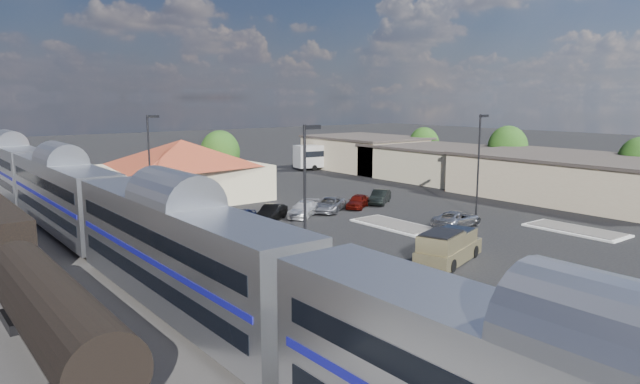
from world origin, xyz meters
TOP-DOWN VIEW (x-y plane):
  - ground at (0.00, 0.00)m, footprint 280.00×280.00m
  - railbed at (-21.00, 8.00)m, footprint 16.00×100.00m
  - platform at (-12.00, 6.00)m, footprint 5.50×92.00m
  - passenger_train at (-18.00, 15.86)m, footprint 3.00×104.00m
  - station_depot at (-4.56, 24.00)m, footprint 18.35×12.24m
  - buildings_east at (28.00, 14.28)m, footprint 14.40×51.40m
  - traffic_island_south at (4.00, 2.00)m, footprint 3.30×7.50m
  - traffic_island_north at (14.00, -8.00)m, footprint 3.30×7.50m
  - lamp_plat_s at (-10.90, -6.00)m, footprint 1.08×0.25m
  - lamp_plat_n at (-10.90, 16.00)m, footprint 1.08×0.25m
  - lamp_lot at (12.10, 0.00)m, footprint 1.08×0.25m
  - tree_east_b at (34.00, 12.00)m, footprint 4.94×4.94m
  - tree_east_c at (34.00, 26.00)m, footprint 4.41×4.41m
  - tree_depot at (3.00, 30.00)m, footprint 4.71×4.71m
  - pickup_truck at (-0.62, -7.40)m, footprint 6.47×3.96m
  - suv at (7.80, -1.31)m, footprint 5.09×2.80m
  - coach_bus at (24.00, 35.25)m, footprint 11.49×4.05m
  - person_a at (-12.03, -15.62)m, footprint 0.54×0.66m
  - person_b at (-12.82, -6.62)m, footprint 0.88×1.00m
  - parked_car_a at (-6.01, 9.73)m, footprint 4.30×3.90m
  - parked_car_b at (-2.81, 10.03)m, footprint 4.24×3.53m
  - parked_car_c at (0.39, 9.73)m, footprint 4.79×4.08m
  - parked_car_d at (3.59, 10.03)m, footprint 5.11×4.52m
  - parked_car_e at (6.79, 9.73)m, footprint 4.07×3.39m
  - parked_car_f at (9.99, 10.03)m, footprint 4.26×3.52m

SIDE VIEW (x-z plane):
  - ground at x=0.00m, z-range 0.00..0.00m
  - railbed at x=-21.00m, z-range 0.00..0.12m
  - platform at x=-12.00m, z-range 0.00..0.18m
  - traffic_island_south at x=4.00m, z-range 0.00..0.21m
  - traffic_island_north at x=14.00m, z-range 0.00..0.21m
  - parked_car_e at x=6.79m, z-range 0.00..1.31m
  - parked_car_d at x=3.59m, z-range 0.00..1.31m
  - parked_car_c at x=0.39m, z-range 0.00..1.32m
  - suv at x=7.80m, z-range 0.00..1.35m
  - parked_car_b at x=-2.81m, z-range 0.00..1.37m
  - parked_car_f at x=9.99m, z-range 0.00..1.37m
  - parked_car_a at x=-6.01m, z-range 0.00..1.42m
  - person_a at x=-12.03m, z-range 0.18..1.74m
  - pickup_truck at x=-0.62m, z-range -0.05..2.05m
  - person_b at x=-12.82m, z-range 0.18..1.88m
  - coach_bus at x=24.00m, z-range 0.27..3.89m
  - buildings_east at x=28.00m, z-range -0.13..4.67m
  - passenger_train at x=-18.00m, z-range 0.09..5.64m
  - station_depot at x=-4.56m, z-range 0.03..6.23m
  - tree_east_c at x=34.00m, z-range 0.66..6.87m
  - tree_depot at x=3.00m, z-range 0.71..7.34m
  - tree_east_b at x=34.00m, z-range 0.74..7.70m
  - lamp_plat_s at x=-10.90m, z-range 0.84..9.84m
  - lamp_plat_n at x=-10.90m, z-range 0.84..9.84m
  - lamp_lot at x=12.10m, z-range 0.84..9.84m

